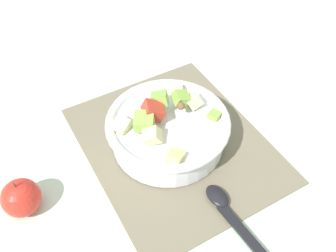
% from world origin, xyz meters
% --- Properties ---
extents(ground_plane, '(2.40, 2.40, 0.00)m').
position_xyz_m(ground_plane, '(0.00, 0.00, 0.00)').
color(ground_plane, silver).
extents(placemat, '(0.45, 0.37, 0.01)m').
position_xyz_m(placemat, '(0.00, 0.00, 0.00)').
color(placemat, '#756B56').
rests_on(placemat, ground_plane).
extents(salad_bowl, '(0.27, 0.27, 0.12)m').
position_xyz_m(salad_bowl, '(0.01, 0.01, 0.05)').
color(salad_bowl, white).
rests_on(salad_bowl, placemat).
extents(serving_spoon, '(0.22, 0.04, 0.01)m').
position_xyz_m(serving_spoon, '(-0.21, -0.00, 0.01)').
color(serving_spoon, black).
rests_on(serving_spoon, placemat).
extents(whole_apple, '(0.07, 0.07, 0.09)m').
position_xyz_m(whole_apple, '(0.01, 0.33, 0.04)').
color(whole_apple, red).
rests_on(whole_apple, ground_plane).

